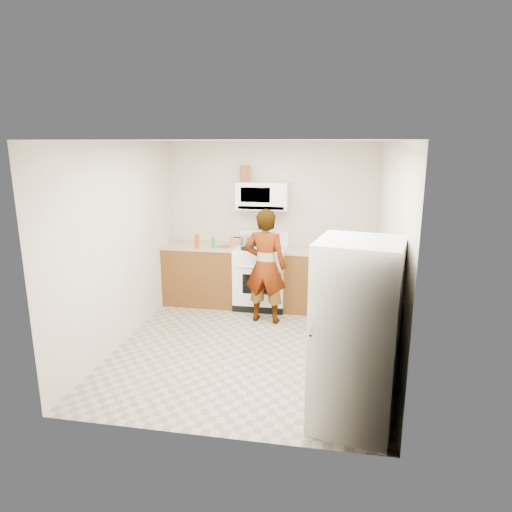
% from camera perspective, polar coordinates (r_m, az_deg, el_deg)
% --- Properties ---
extents(floor, '(3.60, 3.60, 0.00)m').
position_cam_1_polar(floor, '(5.79, -0.88, -11.31)').
color(floor, gray).
rests_on(floor, ground).
extents(back_wall, '(3.20, 0.02, 2.50)m').
position_cam_1_polar(back_wall, '(7.10, 1.88, 4.09)').
color(back_wall, beige).
rests_on(back_wall, floor).
extents(right_wall, '(0.02, 3.60, 2.50)m').
position_cam_1_polar(right_wall, '(5.30, 16.16, 0.08)').
color(right_wall, beige).
rests_on(right_wall, floor).
extents(cabinet_left, '(1.12, 0.62, 0.90)m').
position_cam_1_polar(cabinet_left, '(7.22, -6.72, -2.35)').
color(cabinet_left, '#593A15').
rests_on(cabinet_left, floor).
extents(counter_left, '(1.14, 0.64, 0.03)m').
position_cam_1_polar(counter_left, '(7.11, -6.83, 1.27)').
color(counter_left, tan).
rests_on(counter_left, cabinet_left).
extents(cabinet_right, '(0.80, 0.62, 0.90)m').
position_cam_1_polar(cabinet_right, '(6.93, 7.03, -3.07)').
color(cabinet_right, '#593A15').
rests_on(cabinet_right, floor).
extents(counter_right, '(0.82, 0.64, 0.03)m').
position_cam_1_polar(counter_right, '(6.81, 7.15, 0.70)').
color(counter_right, tan).
rests_on(counter_right, cabinet_right).
extents(gas_range, '(0.76, 0.65, 1.13)m').
position_cam_1_polar(gas_range, '(7.00, 0.65, -2.49)').
color(gas_range, white).
rests_on(gas_range, floor).
extents(microwave, '(0.76, 0.38, 0.40)m').
position_cam_1_polar(microwave, '(6.87, 0.86, 7.56)').
color(microwave, white).
rests_on(microwave, back_wall).
extents(person, '(0.63, 0.45, 1.61)m').
position_cam_1_polar(person, '(6.32, 1.19, -1.30)').
color(person, tan).
rests_on(person, floor).
extents(fridge, '(0.82, 0.82, 1.70)m').
position_cam_1_polar(fridge, '(4.10, 12.38, -9.73)').
color(fridge, silver).
rests_on(fridge, floor).
extents(kettle, '(0.17, 0.17, 0.17)m').
position_cam_1_polar(kettle, '(6.90, 8.36, 1.72)').
color(kettle, white).
rests_on(kettle, counter_right).
extents(jug, '(0.18, 0.18, 0.24)m').
position_cam_1_polar(jug, '(6.87, -1.36, 10.23)').
color(jug, '#5E2C16').
rests_on(jug, microwave).
extents(saucepan, '(0.26, 0.26, 0.12)m').
position_cam_1_polar(saucepan, '(6.99, -1.12, 1.97)').
color(saucepan, '#A8A9AD').
rests_on(saucepan, gas_range).
extents(tray, '(0.29, 0.24, 0.05)m').
position_cam_1_polar(tray, '(6.80, 2.32, 1.10)').
color(tray, white).
rests_on(tray, gas_range).
extents(bottle_spray, '(0.08, 0.08, 0.21)m').
position_cam_1_polar(bottle_spray, '(6.85, -7.38, 1.82)').
color(bottle_spray, red).
rests_on(bottle_spray, counter_left).
extents(bottle_hot_sauce, '(0.06, 0.06, 0.17)m').
position_cam_1_polar(bottle_hot_sauce, '(6.86, -3.08, 1.75)').
color(bottle_hot_sauce, '#F9511B').
rests_on(bottle_hot_sauce, counter_left).
extents(bottle_green_cap, '(0.05, 0.05, 0.16)m').
position_cam_1_polar(bottle_green_cap, '(6.87, -5.39, 1.72)').
color(bottle_green_cap, '#198A2F').
rests_on(bottle_green_cap, counter_left).
extents(pot_lid, '(0.33, 0.33, 0.01)m').
position_cam_1_polar(pot_lid, '(6.93, -3.88, 1.21)').
color(pot_lid, silver).
rests_on(pot_lid, counter_left).
extents(broom, '(0.21, 0.16, 1.15)m').
position_cam_1_polar(broom, '(6.11, 14.83, -4.54)').
color(broom, silver).
rests_on(broom, floor).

